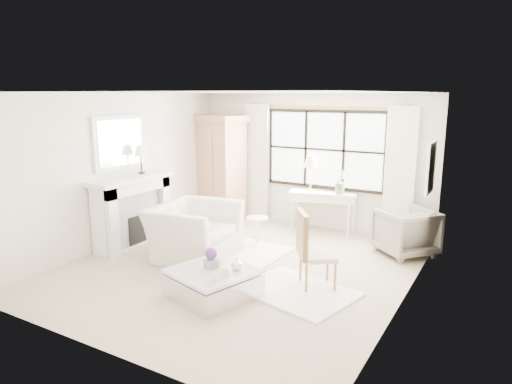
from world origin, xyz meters
TOP-DOWN VIEW (x-y plane):
  - floor at (0.00, 0.00)m, footprint 5.50×5.50m
  - ceiling at (0.00, 0.00)m, footprint 5.50×5.50m
  - wall_back at (0.00, 2.75)m, footprint 5.00×0.00m
  - wall_front at (0.00, -2.75)m, footprint 5.00×0.00m
  - wall_left at (-2.50, 0.00)m, footprint 0.00×5.50m
  - wall_right at (2.50, 0.00)m, footprint 0.00×5.50m
  - window_pane at (0.30, 2.73)m, footprint 2.40×0.02m
  - window_frame at (0.30, 2.72)m, footprint 2.50×0.04m
  - curtain_rod at (0.30, 2.67)m, footprint 3.30×0.04m
  - curtain_left at (-1.20, 2.65)m, footprint 0.55×0.10m
  - curtain_right at (1.80, 2.65)m, footprint 0.55×0.10m
  - fireplace at (-2.27, 0.00)m, footprint 0.58×1.66m
  - mirror_frame at (-2.47, 0.00)m, footprint 0.05×1.15m
  - mirror_glass at (-2.44, 0.00)m, footprint 0.02×1.00m
  - art_frame at (2.47, 1.70)m, footprint 0.04×0.62m
  - art_canvas at (2.45, 1.70)m, footprint 0.01×0.52m
  - mantel_lamp at (-2.27, 0.30)m, footprint 0.22×0.22m
  - armoire at (-1.94, 2.38)m, footprint 1.27×0.97m
  - console_table at (0.38, 2.51)m, footprint 1.37×0.78m
  - console_lamp at (0.11, 2.49)m, footprint 0.28×0.28m
  - orchid_plant at (0.76, 2.50)m, footprint 0.36×0.34m
  - side_table at (-0.32, 1.13)m, footprint 0.40×0.40m
  - rug_left at (-0.54, 0.61)m, footprint 1.88×1.36m
  - rug_right at (1.17, -0.38)m, footprint 1.72×1.44m
  - club_armchair at (-0.90, 0.03)m, footprint 1.32×1.48m
  - wingback_chair at (2.11, 1.93)m, footprint 1.22×1.22m
  - french_chair at (1.32, -0.08)m, footprint 0.67×0.67m
  - coffee_table at (0.25, -1.06)m, footprint 1.24×1.24m
  - planter_box at (0.19, -1.00)m, footprint 0.20×0.20m
  - planter_flowers at (0.19, -1.00)m, footprint 0.16×0.16m
  - pillar_candle at (0.52, -1.17)m, footprint 0.10×0.10m
  - coffee_vase at (0.53, -0.90)m, footprint 0.18×0.18m

SIDE VIEW (x-z plane):
  - floor at x=0.00m, z-range 0.00..0.00m
  - rug_right at x=1.17m, z-range 0.00..0.03m
  - rug_left at x=-0.54m, z-range 0.00..0.03m
  - coffee_table at x=0.25m, z-range -0.01..0.37m
  - french_chair at x=1.32m, z-range -0.23..0.85m
  - side_table at x=-0.32m, z-range 0.08..0.58m
  - wingback_chair at x=2.11m, z-range 0.00..0.80m
  - console_table at x=0.38m, z-range 0.00..0.80m
  - planter_box at x=0.19m, z-range 0.38..0.50m
  - pillar_candle at x=0.52m, z-range 0.38..0.50m
  - club_armchair at x=-0.90m, z-range 0.00..0.89m
  - coffee_vase at x=0.53m, z-range 0.38..0.55m
  - planter_flowers at x=0.19m, z-range 0.50..0.66m
  - fireplace at x=-2.27m, z-range 0.02..1.28m
  - orchid_plant at x=0.76m, z-range 0.80..1.31m
  - armoire at x=-1.94m, z-range 0.02..2.26m
  - curtain_left at x=-1.20m, z-range 0.00..2.47m
  - curtain_right at x=1.80m, z-range 0.00..2.47m
  - wall_left at x=-2.50m, z-range -1.40..4.10m
  - wall_right at x=2.50m, z-range -1.40..4.10m
  - wall_back at x=0.00m, z-range -1.15..3.85m
  - wall_front at x=0.00m, z-range -1.15..3.85m
  - console_lamp at x=0.11m, z-range 1.01..1.70m
  - art_frame at x=2.47m, z-range 1.14..1.96m
  - art_canvas at x=2.45m, z-range 1.19..1.91m
  - window_pane at x=0.30m, z-range 0.85..2.35m
  - window_frame at x=0.30m, z-range 0.85..2.35m
  - mantel_lamp at x=-2.27m, z-range 1.40..1.91m
  - mirror_frame at x=-2.47m, z-range 1.37..2.31m
  - mirror_glass at x=-2.44m, z-range 1.44..2.24m
  - curtain_rod at x=0.30m, z-range 2.45..2.49m
  - ceiling at x=0.00m, z-range 2.70..2.70m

